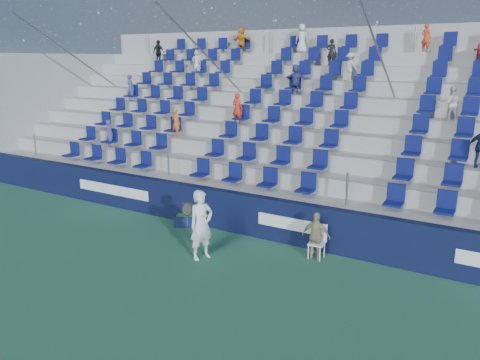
% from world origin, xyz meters
% --- Properties ---
extents(ground, '(70.00, 70.00, 0.00)m').
position_xyz_m(ground, '(0.00, 0.00, 0.00)').
color(ground, '#2C674A').
rests_on(ground, ground).
extents(sponsor_wall, '(24.00, 0.32, 1.20)m').
position_xyz_m(sponsor_wall, '(0.00, 3.15, 0.60)').
color(sponsor_wall, '#0E1435').
rests_on(sponsor_wall, ground).
extents(grandstand, '(24.00, 8.17, 6.63)m').
position_xyz_m(grandstand, '(-0.00, 8.24, 2.14)').
color(grandstand, '#A9A9A3').
rests_on(grandstand, ground).
extents(tennis_player, '(0.73, 0.77, 1.80)m').
position_xyz_m(tennis_player, '(0.09, 1.07, 0.90)').
color(tennis_player, white).
rests_on(tennis_player, ground).
extents(line_judge_chair, '(0.44, 0.45, 0.88)m').
position_xyz_m(line_judge_chair, '(2.62, 2.64, 0.50)').
color(line_judge_chair, white).
rests_on(line_judge_chair, ground).
extents(line_judge, '(0.76, 0.38, 1.24)m').
position_xyz_m(line_judge, '(2.62, 2.50, 0.62)').
color(line_judge, tan).
rests_on(line_judge, ground).
extents(ball_bin, '(0.74, 0.62, 0.35)m').
position_xyz_m(ball_bin, '(-1.72, 2.75, 0.19)').
color(ball_bin, '#10163C').
rests_on(ball_bin, ground).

